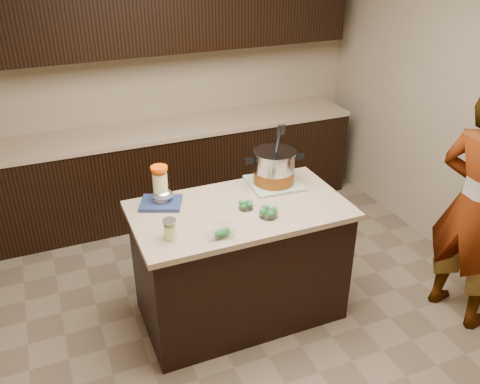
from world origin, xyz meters
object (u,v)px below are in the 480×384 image
object	(u,v)px
island	(240,262)
person	(478,208)
lemonade_pitcher	(160,187)
stock_pot	(274,169)

from	to	relation	value
island	person	distance (m)	1.67
lemonade_pitcher	person	distance (m)	2.16
person	island	bearing A→B (deg)	57.26
island	stock_pot	size ratio (longest dim) A/B	3.29
person	lemonade_pitcher	bearing A→B (deg)	55.61
island	person	world-z (taller)	person
lemonade_pitcher	person	size ratio (longest dim) A/B	0.16
person	stock_pot	bearing A→B (deg)	43.10
stock_pot	lemonade_pitcher	distance (m)	0.84
lemonade_pitcher	island	bearing A→B (deg)	-28.74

